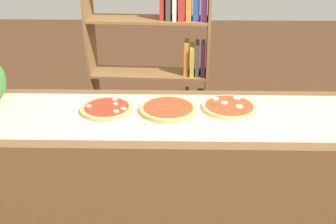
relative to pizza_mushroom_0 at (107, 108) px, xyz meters
The scene contains 6 objects.
counter 0.56m from the pizza_mushroom_0, ahead, with size 2.40×0.68×0.89m, color brown.
parchment_paper 0.33m from the pizza_mushroom_0, ahead, with size 2.03×0.54×0.00m, color beige.
pizza_mushroom_0 is the anchor object (origin of this frame).
pizza_plain_1 0.33m from the pizza_mushroom_0, ahead, with size 0.31×0.31×0.02m.
pizza_mozzarella_2 0.66m from the pizza_mushroom_0, ahead, with size 0.29×0.29×0.03m.
bookshelf 0.89m from the pizza_mushroom_0, 70.24° to the left, with size 0.87×0.29×1.59m.
Camera 1 is at (0.04, -1.89, 1.82)m, focal length 43.19 mm.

